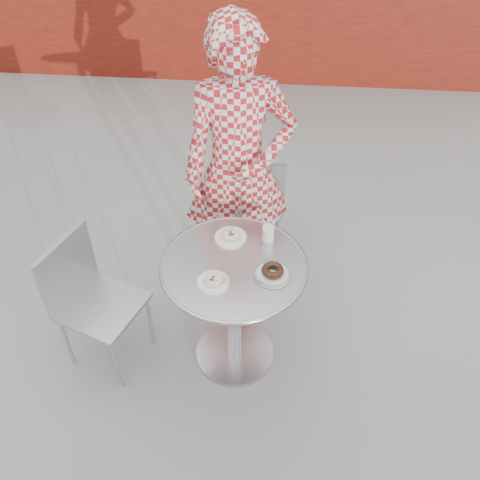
# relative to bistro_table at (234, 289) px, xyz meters

# --- Properties ---
(ground) EXTENTS (60.00, 60.00, 0.00)m
(ground) POSITION_rel_bistro_table_xyz_m (-0.04, -0.04, -0.58)
(ground) COLOR #A9A6A1
(ground) RESTS_ON ground
(bistro_table) EXTENTS (0.76, 0.76, 0.77)m
(bistro_table) POSITION_rel_bistro_table_xyz_m (0.00, 0.00, 0.00)
(bistro_table) COLOR silver
(bistro_table) RESTS_ON ground
(chair_far) EXTENTS (0.46, 0.47, 0.86)m
(chair_far) POSITION_rel_bistro_table_xyz_m (0.01, 0.92, -0.32)
(chair_far) COLOR #A1A3A8
(chair_far) RESTS_ON ground
(chair_left) EXTENTS (0.52, 0.51, 0.83)m
(chair_left) POSITION_rel_bistro_table_xyz_m (-0.73, -0.05, -0.32)
(chair_left) COLOR #A1A3A8
(chair_left) RESTS_ON ground
(seated_person) EXTENTS (0.72, 0.54, 1.78)m
(seated_person) POSITION_rel_bistro_table_xyz_m (-0.03, 0.65, 0.31)
(seated_person) COLOR #B01B1D
(seated_person) RESTS_ON ground
(plate_far) EXTENTS (0.17, 0.17, 0.04)m
(plate_far) POSITION_rel_bistro_table_xyz_m (-0.04, 0.20, 0.20)
(plate_far) COLOR white
(plate_far) RESTS_ON bistro_table
(plate_near) EXTENTS (0.16, 0.16, 0.04)m
(plate_near) POSITION_rel_bistro_table_xyz_m (-0.08, -0.13, 0.20)
(plate_near) COLOR white
(plate_near) RESTS_ON bistro_table
(plate_checker) EXTENTS (0.19, 0.19, 0.05)m
(plate_checker) POSITION_rel_bistro_table_xyz_m (0.20, -0.05, 0.20)
(plate_checker) COLOR white
(plate_checker) RESTS_ON bistro_table
(milk_cup) EXTENTS (0.07, 0.07, 0.11)m
(milk_cup) POSITION_rel_bistro_table_xyz_m (0.16, 0.20, 0.24)
(milk_cup) COLOR white
(milk_cup) RESTS_ON bistro_table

